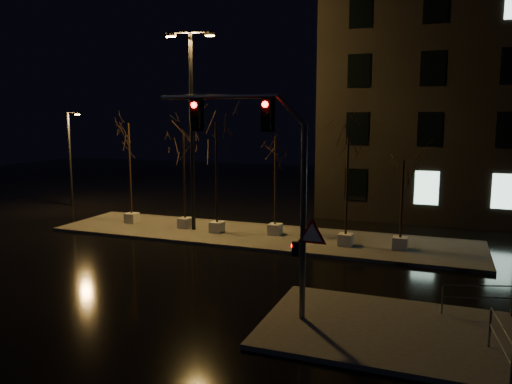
% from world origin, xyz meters
% --- Properties ---
extents(ground, '(90.00, 90.00, 0.00)m').
position_xyz_m(ground, '(0.00, 0.00, 0.00)').
color(ground, black).
rests_on(ground, ground).
extents(median, '(22.00, 5.00, 0.15)m').
position_xyz_m(median, '(0.00, 6.00, 0.07)').
color(median, '#494741').
rests_on(median, ground).
extents(sidewalk_corner, '(7.00, 5.00, 0.15)m').
position_xyz_m(sidewalk_corner, '(7.50, -3.50, 0.07)').
color(sidewalk_corner, '#494741').
rests_on(sidewalk_corner, ground).
extents(tree_0, '(1.80, 1.80, 5.84)m').
position_xyz_m(tree_0, '(-7.83, 6.25, 4.58)').
color(tree_0, beige).
rests_on(tree_0, median).
extents(tree_1, '(1.80, 1.80, 5.28)m').
position_xyz_m(tree_1, '(-4.29, 6.13, 4.16)').
color(tree_1, beige).
rests_on(tree_1, median).
extents(tree_2, '(1.80, 1.80, 5.93)m').
position_xyz_m(tree_2, '(-2.19, 5.76, 4.65)').
color(tree_2, beige).
rests_on(tree_2, median).
extents(tree_3, '(1.80, 1.80, 5.19)m').
position_xyz_m(tree_3, '(0.84, 6.36, 4.09)').
color(tree_3, beige).
rests_on(tree_3, median).
extents(tree_4, '(1.80, 1.80, 5.19)m').
position_xyz_m(tree_4, '(4.67, 5.42, 4.09)').
color(tree_4, beige).
rests_on(tree_4, median).
extents(tree_5, '(1.80, 1.80, 4.19)m').
position_xyz_m(tree_5, '(7.14, 5.66, 3.34)').
color(tree_5, beige).
rests_on(tree_5, median).
extents(traffic_signal_mast, '(5.47, 0.23, 6.67)m').
position_xyz_m(traffic_signal_mast, '(3.98, -3.70, 4.53)').
color(traffic_signal_mast, slate).
rests_on(traffic_signal_mast, sidewalk_corner).
extents(streetlight_main, '(2.57, 0.86, 10.35)m').
position_xyz_m(streetlight_main, '(-3.65, 5.91, 6.12)').
color(streetlight_main, black).
rests_on(streetlight_main, median).
extents(streetlight_far, '(1.28, 0.42, 6.54)m').
position_xyz_m(streetlight_far, '(-15.48, 10.29, 3.60)').
color(streetlight_far, black).
rests_on(streetlight_far, ground).
extents(guard_rail_a, '(2.04, 0.69, 0.92)m').
position_xyz_m(guard_rail_a, '(10.00, -1.50, 0.75)').
color(guard_rail_a, slate).
rests_on(guard_rail_a, sidewalk_corner).
extents(guard_rail_b, '(0.32, 2.34, 1.11)m').
position_xyz_m(guard_rail_b, '(10.32, -4.94, 0.87)').
color(guard_rail_b, slate).
rests_on(guard_rail_b, sidewalk_corner).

